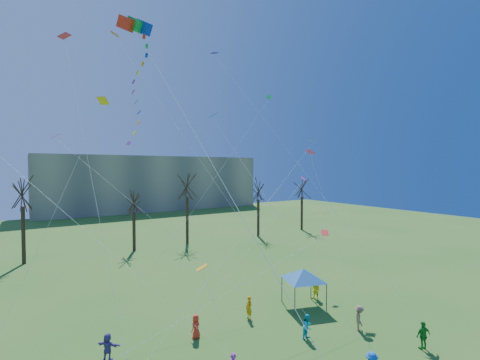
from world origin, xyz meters
TOP-DOWN VIEW (x-y plane):
  - distant_building at (22.00, 82.00)m, footprint 60.00×14.00m
  - bare_tree_row at (3.83, 36.09)m, footprint 71.62×8.32m
  - big_box_kite at (-3.39, 8.13)m, footprint 2.88×8.03m
  - canopy_tent_blue at (10.46, 9.40)m, footprint 4.05×4.05m
  - festival_crowd at (1.04, 4.72)m, footprint 25.18×11.70m
  - small_kites_aloft at (0.88, 12.55)m, footprint 32.39×18.63m

SIDE VIEW (x-z plane):
  - festival_crowd at x=1.04m, z-range -0.06..1.77m
  - canopy_tent_blue at x=10.46m, z-range 1.11..4.32m
  - bare_tree_row at x=3.83m, z-range 1.61..12.97m
  - distant_building at x=22.00m, z-range 0.00..15.00m
  - small_kites_aloft at x=0.88m, z-range -2.81..30.49m
  - big_box_kite at x=-3.39m, z-range 4.66..27.53m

